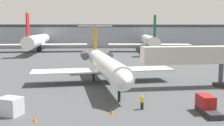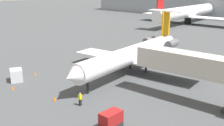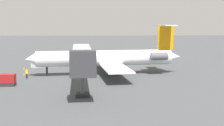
% 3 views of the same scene
% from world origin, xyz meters
% --- Properties ---
extents(ground_plane, '(400.00, 400.00, 0.10)m').
position_xyz_m(ground_plane, '(0.00, 0.00, -0.05)').
color(ground_plane, '#424447').
extents(regional_jet, '(23.86, 30.48, 9.62)m').
position_xyz_m(regional_jet, '(0.08, 0.33, 3.29)').
color(regional_jet, white).
rests_on(regional_jet, ground_plane).
extents(jet_bridge, '(17.82, 4.10, 6.64)m').
position_xyz_m(jet_bridge, '(15.50, -4.05, 4.94)').
color(jet_bridge, '#B7B2A8').
rests_on(jet_bridge, ground_plane).
extents(ground_crew_marshaller, '(0.33, 0.44, 1.69)m').
position_xyz_m(ground_crew_marshaller, '(3.83, -14.76, 0.86)').
color(ground_crew_marshaller, black).
rests_on(ground_crew_marshaller, ground_plane).
extents(baggage_tug_lead, '(1.43, 4.01, 1.90)m').
position_xyz_m(baggage_tug_lead, '(10.52, -16.55, 0.84)').
color(baggage_tug_lead, '#262628').
rests_on(baggage_tug_lead, ground_plane).
extents(cargo_container_uld, '(2.76, 2.53, 1.89)m').
position_xyz_m(cargo_container_uld, '(-10.31, -15.76, 0.94)').
color(cargo_container_uld, silver).
rests_on(cargo_container_uld, ground_plane).
extents(traffic_cone_near, '(0.36, 0.36, 0.55)m').
position_xyz_m(traffic_cone_near, '(0.32, -16.14, 0.28)').
color(traffic_cone_near, orange).
rests_on(traffic_cone_near, ground_plane).
extents(traffic_cone_mid, '(0.36, 0.36, 0.55)m').
position_xyz_m(traffic_cone_mid, '(-10.75, -12.27, 0.28)').
color(traffic_cone_mid, orange).
rests_on(traffic_cone_mid, ground_plane).
extents(traffic_cone_far, '(0.36, 0.36, 0.55)m').
position_xyz_m(traffic_cone_far, '(-7.34, -17.98, 0.28)').
color(traffic_cone_far, orange).
rests_on(traffic_cone_far, ground_plane).
extents(terminal_building, '(175.29, 25.96, 10.65)m').
position_xyz_m(terminal_building, '(0.00, 90.42, 5.34)').
color(terminal_building, '#8C939E').
rests_on(terminal_building, ground_plane).
extents(parked_airliner_west_end, '(37.03, 43.94, 13.58)m').
position_xyz_m(parked_airliner_west_end, '(-22.61, 59.18, 4.38)').
color(parked_airliner_west_end, white).
rests_on(parked_airliner_west_end, ground_plane).
extents(parked_airliner_west_mid, '(31.76, 37.45, 13.18)m').
position_xyz_m(parked_airliner_west_mid, '(19.56, 57.29, 4.18)').
color(parked_airliner_west_mid, white).
rests_on(parked_airliner_west_mid, ground_plane).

